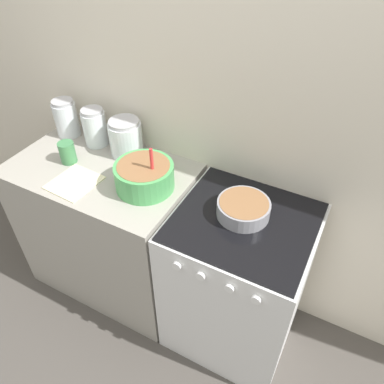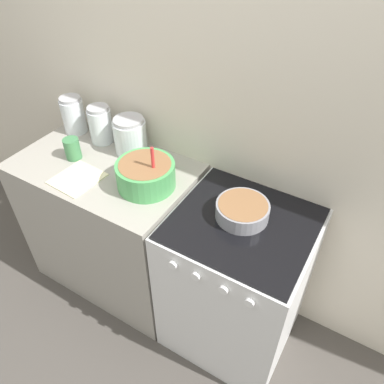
% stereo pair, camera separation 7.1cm
% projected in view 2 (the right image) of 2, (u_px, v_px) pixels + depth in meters
% --- Properties ---
extents(ground_plane, '(12.00, 12.00, 0.00)m').
position_uv_depth(ground_plane, '(155.00, 341.00, 2.19)').
color(ground_plane, '#4C4742').
extents(wall_back, '(4.94, 0.05, 2.40)m').
position_uv_depth(wall_back, '(214.00, 112.00, 1.81)').
color(wall_back, beige).
rests_on(wall_back, ground_plane).
extents(countertop_cabinet, '(0.97, 0.60, 0.90)m').
position_uv_depth(countertop_cabinet, '(114.00, 225.00, 2.28)').
color(countertop_cabinet, '#9E998E').
rests_on(countertop_cabinet, ground_plane).
extents(stove, '(0.64, 0.62, 0.90)m').
position_uv_depth(stove, '(236.00, 283.00, 1.96)').
color(stove, silver).
rests_on(stove, ground_plane).
extents(mixing_bowl, '(0.29, 0.29, 0.24)m').
position_uv_depth(mixing_bowl, '(146.00, 173.00, 1.81)').
color(mixing_bowl, '#4CA559').
rests_on(mixing_bowl, countertop_cabinet).
extents(baking_pan, '(0.24, 0.24, 0.08)m').
position_uv_depth(baking_pan, '(242.00, 210.00, 1.67)').
color(baking_pan, gray).
rests_on(baking_pan, stove).
extents(storage_jar_left, '(0.13, 0.13, 0.22)m').
position_uv_depth(storage_jar_left, '(74.00, 117.00, 2.19)').
color(storage_jar_left, silver).
rests_on(storage_jar_left, countertop_cabinet).
extents(storage_jar_middle, '(0.13, 0.13, 0.21)m').
position_uv_depth(storage_jar_middle, '(101.00, 127.00, 2.11)').
color(storage_jar_middle, silver).
rests_on(storage_jar_middle, countertop_cabinet).
extents(storage_jar_right, '(0.18, 0.18, 0.20)m').
position_uv_depth(storage_jar_right, '(130.00, 138.00, 2.03)').
color(storage_jar_right, silver).
rests_on(storage_jar_right, countertop_cabinet).
extents(tin_can, '(0.08, 0.08, 0.12)m').
position_uv_depth(tin_can, '(72.00, 149.00, 2.00)').
color(tin_can, '#3F7F4C').
rests_on(tin_can, countertop_cabinet).
extents(recipe_page, '(0.23, 0.24, 0.01)m').
position_uv_depth(recipe_page, '(77.00, 178.00, 1.90)').
color(recipe_page, beige).
rests_on(recipe_page, countertop_cabinet).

